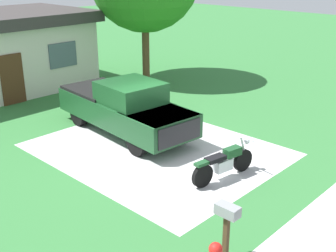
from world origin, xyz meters
TOP-DOWN VIEW (x-y plane):
  - ground_plane at (0.00, 0.00)m, footprint 80.00×80.00m
  - driveway_pad at (0.00, 0.00)m, footprint 5.95×7.34m
  - motorcycle at (-0.11, -2.71)m, footprint 2.20×0.71m
  - pickup_truck at (0.29, 1.91)m, footprint 2.49×5.77m
  - mailbox at (-2.91, -4.84)m, footprint 0.26×0.48m

SIDE VIEW (x-z plane):
  - ground_plane at x=0.00m, z-range 0.00..0.00m
  - driveway_pad at x=0.00m, z-range 0.00..0.01m
  - motorcycle at x=-0.11m, z-range -0.07..1.02m
  - pickup_truck at x=0.29m, z-range 0.00..1.90m
  - mailbox at x=-2.91m, z-range 0.35..1.61m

